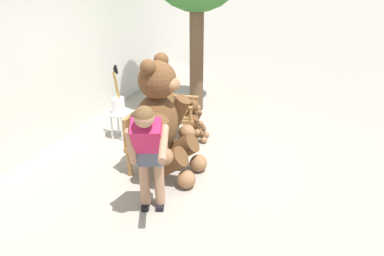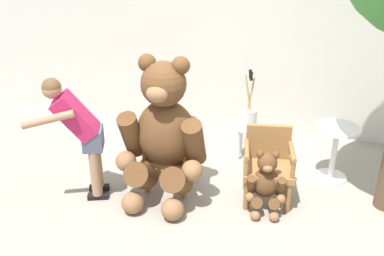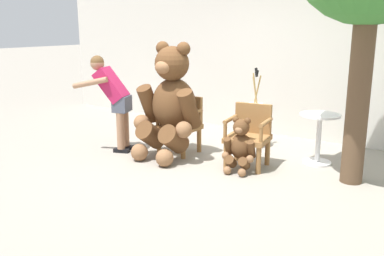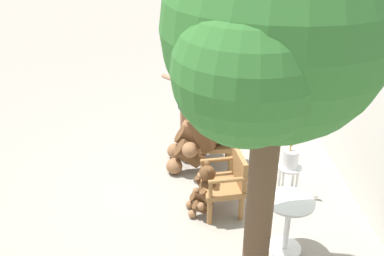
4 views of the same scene
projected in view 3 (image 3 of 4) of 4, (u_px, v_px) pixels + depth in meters
name	position (u px, v px, depth m)	size (l,w,h in m)	color
ground_plane	(196.00, 166.00, 5.98)	(60.00, 60.00, 0.00)	gray
back_wall	(273.00, 55.00, 7.56)	(10.00, 0.16, 2.80)	beige
wooden_chair_left	(181.00, 123.00, 6.56)	(0.56, 0.52, 0.86)	olive
wooden_chair_right	(249.00, 134.00, 5.91)	(0.64, 0.60, 0.86)	olive
teddy_bear_large	(170.00, 102.00, 6.26)	(1.02, 0.95, 1.70)	brown
teddy_bear_small	(240.00, 145.00, 5.70)	(0.46, 0.45, 0.74)	brown
person_visitor	(113.00, 94.00, 6.54)	(0.76, 0.67, 1.48)	black
white_stool	(255.00, 125.00, 6.87)	(0.34, 0.34, 0.46)	silver
brush_bucket	(256.00, 108.00, 6.81)	(0.22, 0.22, 0.82)	white
round_side_table	(319.00, 133.00, 6.01)	(0.56, 0.56, 0.72)	white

